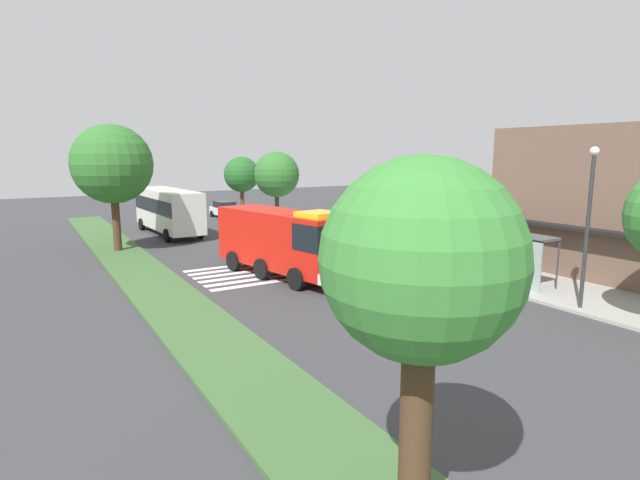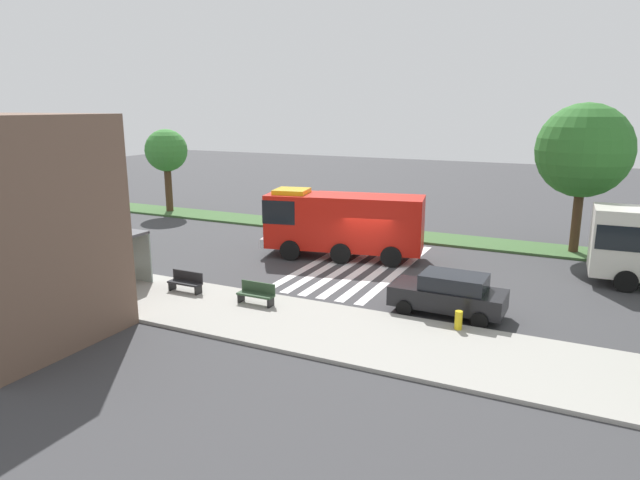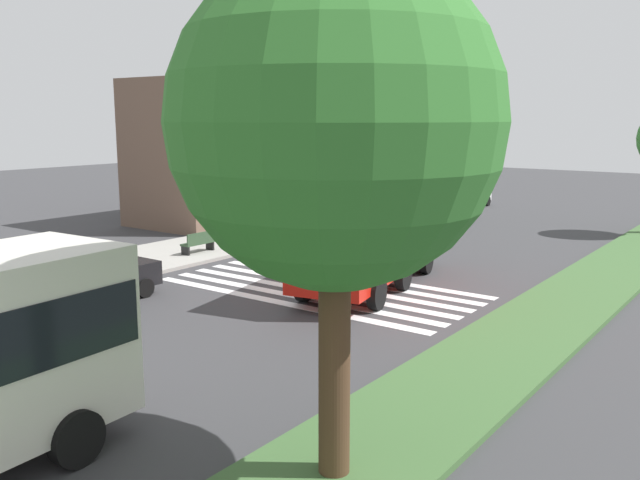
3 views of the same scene
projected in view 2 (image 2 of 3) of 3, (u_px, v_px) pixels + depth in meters
The scene contains 14 objects.
ground_plane at pixel (365, 267), 29.13m from camera, with size 120.00×120.00×0.00m, color #38383A.
sidewalk at pixel (284, 321), 21.61m from camera, with size 60.00×4.88×0.14m, color #9E9B93.
median_strip at pixel (409, 236), 35.80m from camera, with size 60.00×3.00×0.14m, color #3D6033.
crosswalk at pixel (358, 266), 29.31m from camera, with size 4.95×11.04×0.01m.
fire_truck at pixel (338, 221), 30.55m from camera, with size 9.02×4.16×3.71m.
parked_car_mid at pixel (449, 294), 22.29m from camera, with size 4.50×2.16×1.70m.
bus_stop_shelter at pixel (116, 244), 26.16m from camera, with size 3.50×1.40×2.46m.
bench_near_shelter at pixel (186, 282), 24.76m from camera, with size 1.60×0.50×0.90m.
bench_west_of_shelter at pixel (256, 293), 23.21m from camera, with size 1.60×0.50×0.90m.
street_lamp at pixel (65, 191), 28.03m from camera, with size 0.36×0.36×6.60m.
sidewalk_tree_east at pixel (15, 183), 28.94m from camera, with size 3.68×3.68×5.99m.
median_tree_far_west at pixel (584, 151), 30.40m from camera, with size 5.11×5.11×8.22m.
median_tree_west at pixel (166, 151), 42.90m from camera, with size 3.22×3.22×6.32m.
fire_hydrant at pixel (458, 320), 20.57m from camera, with size 0.28×0.28×0.70m, color gold.
Camera 2 is at (-10.05, 26.24, 8.15)m, focal length 31.47 mm.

